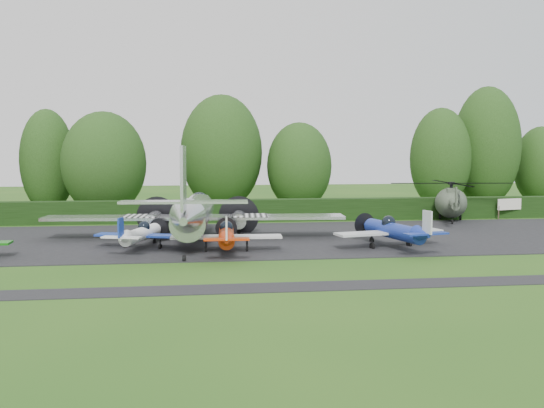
{
  "coord_description": "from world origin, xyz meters",
  "views": [
    {
      "loc": [
        -0.89,
        -33.69,
        6.42
      ],
      "look_at": [
        4.89,
        10.43,
        2.5
      ],
      "focal_mm": 40.0,
      "sensor_mm": 36.0,
      "label": 1
    }
  ],
  "objects": [
    {
      "name": "apron",
      "position": [
        0.0,
        10.0,
        0.0
      ],
      "size": [
        70.0,
        18.0,
        0.01
      ],
      "primitive_type": "cube",
      "color": "black",
      "rests_on": "ground"
    },
    {
      "name": "light_plane_blue",
      "position": [
        12.13,
        4.29,
        1.21
      ],
      "size": [
        7.57,
        7.96,
        2.91
      ],
      "rotation": [
        0.0,
        0.0,
        -0.23
      ],
      "color": "navy",
      "rests_on": "ground"
    },
    {
      "name": "ground",
      "position": [
        0.0,
        0.0,
        0.0
      ],
      "size": [
        160.0,
        160.0,
        0.0
      ],
      "primitive_type": "plane",
      "color": "#204C15",
      "rests_on": "ground"
    },
    {
      "name": "tree_3",
      "position": [
        2.26,
        32.49,
        6.24
      ],
      "size": [
        8.88,
        8.88,
        12.5
      ],
      "color": "black",
      "rests_on": "ground"
    },
    {
      "name": "taxiway_verge",
      "position": [
        0.0,
        -6.0,
        0.0
      ],
      "size": [
        70.0,
        2.0,
        0.0
      ],
      "primitive_type": "cube",
      "color": "black",
      "rests_on": "ground"
    },
    {
      "name": "helicopter",
      "position": [
        22.56,
        18.88,
        1.92
      ],
      "size": [
        11.08,
        12.97,
        3.57
      ],
      "rotation": [
        0.0,
        0.0,
        0.36
      ],
      "color": "#374132",
      "rests_on": "ground"
    },
    {
      "name": "tree_1",
      "position": [
        10.62,
        31.43,
        4.75
      ],
      "size": [
        7.07,
        7.07,
        9.51
      ],
      "color": "black",
      "rests_on": "ground"
    },
    {
      "name": "tree_9",
      "position": [
        32.63,
        32.34,
        6.87
      ],
      "size": [
        7.6,
        7.6,
        13.77
      ],
      "color": "black",
      "rests_on": "ground"
    },
    {
      "name": "tree_0",
      "position": [
        26.51,
        30.92,
        5.58
      ],
      "size": [
        6.7,
        6.7,
        11.19
      ],
      "color": "black",
      "rests_on": "ground"
    },
    {
      "name": "tree_4",
      "position": [
        -9.66,
        28.48,
        5.16
      ],
      "size": [
        8.34,
        8.34,
        10.34
      ],
      "color": "black",
      "rests_on": "ground"
    },
    {
      "name": "light_plane_white",
      "position": [
        -4.27,
        6.1,
        1.03
      ],
      "size": [
        6.44,
        6.77,
        2.48
      ],
      "rotation": [
        0.0,
        0.0,
        0.3
      ],
      "color": "white",
      "rests_on": "ground"
    },
    {
      "name": "light_plane_orange",
      "position": [
        1.17,
        4.1,
        1.13
      ],
      "size": [
        7.04,
        7.4,
        2.71
      ],
      "rotation": [
        0.0,
        0.0,
        0.05
      ],
      "color": "#B92E0A",
      "rests_on": "ground"
    },
    {
      "name": "sign_board",
      "position": [
        29.12,
        19.99,
        1.29
      ],
      "size": [
        3.39,
        0.13,
        1.91
      ],
      "rotation": [
        0.0,
        0.0,
        -0.24
      ],
      "color": "#3F3326",
      "rests_on": "ground"
    },
    {
      "name": "transport_plane",
      "position": [
        -0.81,
        9.25,
        1.94
      ],
      "size": [
        21.73,
        16.66,
        6.96
      ],
      "rotation": [
        0.0,
        0.0,
        0.08
      ],
      "color": "silver",
      "rests_on": "ground"
    },
    {
      "name": "hedgerow",
      "position": [
        0.0,
        21.0,
        0.0
      ],
      "size": [
        90.0,
        1.6,
        2.0
      ],
      "primitive_type": "cube",
      "color": "black",
      "rests_on": "ground"
    },
    {
      "name": "tree_2",
      "position": [
        -15.73,
        31.31,
        5.34
      ],
      "size": [
        5.5,
        5.5,
        10.72
      ],
      "color": "black",
      "rests_on": "ground"
    },
    {
      "name": "tree_5",
      "position": [
        40.0,
        33.35,
        4.64
      ],
      "size": [
        6.1,
        6.1,
        9.31
      ],
      "color": "black",
      "rests_on": "ground"
    }
  ]
}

